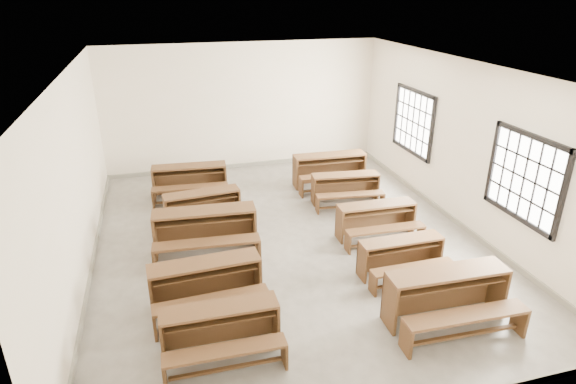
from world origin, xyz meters
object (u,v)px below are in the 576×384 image
object	(u,v)px
desk_set_3	(203,206)
desk_set_9	(330,168)
desk_set_7	(377,218)
desk_set_4	(190,179)
desk_set_6	(402,254)
desk_set_8	(346,187)
desk_set_2	(205,228)
desk_set_0	(221,327)
desk_set_5	(448,293)
desk_set_1	(206,282)

from	to	relation	value
desk_set_3	desk_set_9	bearing A→B (deg)	15.52
desk_set_7	desk_set_4	bearing A→B (deg)	139.60
desk_set_3	desk_set_6	xyz separation A→B (m)	(2.95, -2.74, -0.03)
desk_set_7	desk_set_8	size ratio (longest dim) A/B	0.98
desk_set_2	desk_set_6	size ratio (longest dim) A/B	1.32
desk_set_2	desk_set_3	world-z (taller)	desk_set_2
desk_set_0	desk_set_2	size ratio (longest dim) A/B	0.82
desk_set_0	desk_set_5	bearing A→B (deg)	-2.66
desk_set_4	desk_set_9	world-z (taller)	desk_set_9
desk_set_2	desk_set_3	size ratio (longest dim) A/B	1.18
desk_set_0	desk_set_6	world-z (taller)	desk_set_0
desk_set_5	desk_set_8	bearing A→B (deg)	89.66
desk_set_4	desk_set_3	bearing A→B (deg)	-80.40
desk_set_2	desk_set_3	bearing A→B (deg)	89.99
desk_set_6	desk_set_9	bearing A→B (deg)	86.41
desk_set_0	desk_set_2	xyz separation A→B (m)	(0.11, 2.67, 0.08)
desk_set_2	desk_set_5	xyz separation A→B (m)	(3.07, -2.86, -0.02)
desk_set_1	desk_set_5	world-z (taller)	desk_set_5
desk_set_2	desk_set_5	world-z (taller)	desk_set_2
desk_set_4	desk_set_9	bearing A→B (deg)	0.76
desk_set_5	desk_set_8	size ratio (longest dim) A/B	1.15
desk_set_3	desk_set_4	xyz separation A→B (m)	(-0.13, 1.45, 0.04)
desk_set_5	desk_set_7	world-z (taller)	desk_set_5
desk_set_4	desk_set_2	bearing A→B (deg)	-84.44
desk_set_9	desk_set_0	bearing A→B (deg)	-121.52
desk_set_7	desk_set_2	bearing A→B (deg)	176.06
desk_set_3	desk_set_5	xyz separation A→B (m)	(2.99, -4.01, 0.06)
desk_set_7	desk_set_8	bearing A→B (deg)	90.47
desk_set_0	desk_set_8	size ratio (longest dim) A/B	0.99
desk_set_1	desk_set_6	size ratio (longest dim) A/B	1.19
desk_set_2	desk_set_0	bearing A→B (deg)	-88.50
desk_set_0	desk_set_2	distance (m)	2.67
desk_set_6	desk_set_7	xyz separation A→B (m)	(0.16, 1.30, 0.02)
desk_set_2	desk_set_4	world-z (taller)	desk_set_2
desk_set_4	desk_set_6	size ratio (longest dim) A/B	1.20
desk_set_5	desk_set_8	xyz separation A→B (m)	(0.14, 4.21, -0.07)
desk_set_0	desk_set_1	world-z (taller)	desk_set_1
desk_set_4	desk_set_7	distance (m)	4.34
desk_set_0	desk_set_8	distance (m)	5.21
desk_set_1	desk_set_3	world-z (taller)	desk_set_1
desk_set_0	desk_set_7	xyz separation A→B (m)	(3.30, 2.38, -0.01)
desk_set_2	desk_set_4	distance (m)	2.60
desk_set_1	desk_set_4	distance (m)	4.22
desk_set_3	desk_set_7	size ratio (longest dim) A/B	1.04
desk_set_6	desk_set_8	size ratio (longest dim) A/B	0.92
desk_set_4	desk_set_5	distance (m)	6.29
desk_set_5	desk_set_3	bearing A→B (deg)	128.34
desk_set_7	desk_set_1	bearing A→B (deg)	-157.21
desk_set_5	desk_set_8	distance (m)	4.21
desk_set_4	desk_set_6	xyz separation A→B (m)	(3.08, -4.19, -0.06)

